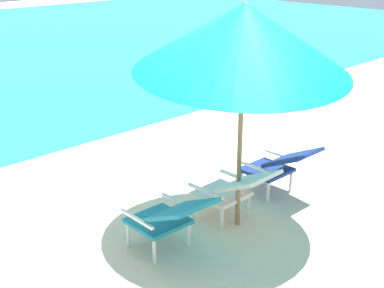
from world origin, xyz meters
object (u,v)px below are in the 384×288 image
(lounge_chair_right, at_px, (279,164))
(lounge_chair_left, at_px, (169,216))
(lounge_chair_center, at_px, (234,188))
(beach_umbrella_center, at_px, (243,38))

(lounge_chair_right, bearing_deg, lounge_chair_left, -178.31)
(lounge_chair_left, xyz_separation_m, lounge_chair_center, (0.91, -0.02, 0.00))
(lounge_chair_center, xyz_separation_m, beach_umbrella_center, (-0.01, -0.07, 1.61))
(lounge_chair_left, bearing_deg, beach_umbrella_center, -5.48)
(lounge_chair_left, height_order, lounge_chair_right, same)
(lounge_chair_right, bearing_deg, lounge_chair_center, -175.50)
(lounge_chair_center, distance_m, beach_umbrella_center, 1.61)
(lounge_chair_left, distance_m, lounge_chair_center, 0.91)
(lounge_chair_left, distance_m, beach_umbrella_center, 1.85)
(lounge_chair_center, bearing_deg, beach_umbrella_center, -96.06)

